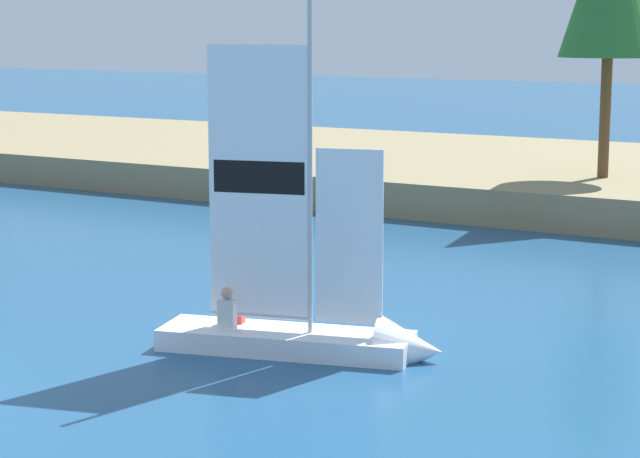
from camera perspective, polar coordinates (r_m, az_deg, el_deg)
name	(u,v)px	position (r m, az deg, el deg)	size (l,w,h in m)	color
shore_bank	(509,174)	(39.95, 9.10, 2.64)	(80.00, 14.93, 1.03)	#897A56
sailboat	(327,327)	(19.61, 0.36, -4.74)	(4.91, 2.34, 6.27)	white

